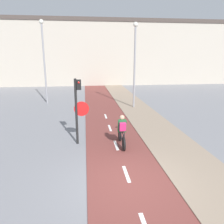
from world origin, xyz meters
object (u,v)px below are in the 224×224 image
at_px(traffic_light_pole, 78,104).
at_px(street_lamp_sidewalk, 135,57).
at_px(cyclist_near, 122,131).
at_px(street_lamp_far, 44,54).

bearing_deg(traffic_light_pole, street_lamp_sidewalk, 59.34).
bearing_deg(cyclist_near, street_lamp_far, 115.72).
bearing_deg(cyclist_near, street_lamp_sidewalk, 73.55).
height_order(street_lamp_sidewalk, cyclist_near, street_lamp_sidewalk).
bearing_deg(street_lamp_sidewalk, traffic_light_pole, -120.66).
bearing_deg(traffic_light_pole, street_lamp_far, 107.22).
height_order(traffic_light_pole, street_lamp_far, street_lamp_far).
bearing_deg(street_lamp_sidewalk, street_lamp_far, 159.32).
xyz_separation_m(street_lamp_far, street_lamp_sidewalk, (7.10, -2.68, -0.24)).
bearing_deg(street_lamp_far, cyclist_near, -64.28).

